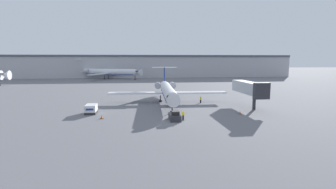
# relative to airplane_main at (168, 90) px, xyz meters

# --- Properties ---
(ground_plane) EXTENTS (600.00, 600.00, 0.00)m
(ground_plane) POSITION_rel_airplane_main_xyz_m (-0.84, -20.74, -3.05)
(ground_plane) COLOR slate
(terminal_building) EXTENTS (180.00, 16.80, 13.65)m
(terminal_building) POSITION_rel_airplane_main_xyz_m (-0.84, 99.26, 3.81)
(terminal_building) COLOR #B2B2B7
(terminal_building) RESTS_ON ground
(airplane_main) EXTENTS (30.19, 32.12, 8.60)m
(airplane_main) POSITION_rel_airplane_main_xyz_m (0.00, 0.00, 0.00)
(airplane_main) COLOR white
(airplane_main) RESTS_ON ground
(pushback_tug) EXTENTS (1.87, 3.83, 1.80)m
(pushback_tug) POSITION_rel_airplane_main_xyz_m (-1.11, -20.11, -2.38)
(pushback_tug) COLOR #2D2D33
(pushback_tug) RESTS_ON ground
(luggage_cart) EXTENTS (2.11, 3.59, 1.81)m
(luggage_cart) POSITION_rel_airplane_main_xyz_m (-17.08, -12.11, -2.14)
(luggage_cart) COLOR #232326
(luggage_cart) RESTS_ON ground
(worker_near_tug) EXTENTS (0.40, 0.26, 1.85)m
(worker_near_tug) POSITION_rel_airplane_main_xyz_m (0.39, -20.31, -2.07)
(worker_near_tug) COLOR #232838
(worker_near_tug) RESTS_ON ground
(worker_by_wing) EXTENTS (0.40, 0.24, 1.64)m
(worker_by_wing) POSITION_rel_airplane_main_xyz_m (8.17, -2.07, -2.20)
(worker_by_wing) COLOR #232838
(worker_by_wing) RESTS_ON ground
(traffic_cone_left) EXTENTS (0.62, 0.62, 0.68)m
(traffic_cone_left) POSITION_rel_airplane_main_xyz_m (-14.36, -17.33, -2.73)
(traffic_cone_left) COLOR black
(traffic_cone_left) RESTS_ON ground
(traffic_cone_right) EXTENTS (0.58, 0.58, 0.69)m
(traffic_cone_right) POSITION_rel_airplane_main_xyz_m (12.67, -16.49, -2.72)
(traffic_cone_right) COLOR black
(traffic_cone_right) RESTS_ON ground
(airplane_parked_far_left) EXTENTS (38.36, 33.53, 10.88)m
(airplane_parked_far_left) POSITION_rel_airplane_main_xyz_m (-23.40, 85.12, 0.92)
(airplane_parked_far_left) COLOR silver
(airplane_parked_far_left) RESTS_ON ground
(jet_bridge) EXTENTS (3.20, 13.77, 6.19)m
(jet_bridge) POSITION_rel_airplane_main_xyz_m (17.50, -9.57, 1.41)
(jet_bridge) COLOR #2D2D33
(jet_bridge) RESTS_ON ground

